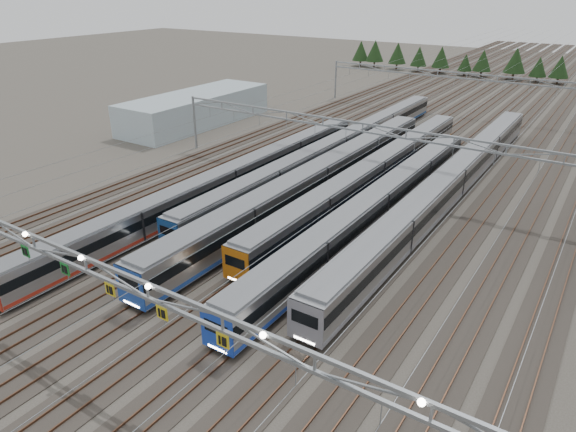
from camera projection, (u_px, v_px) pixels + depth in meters
The scene contains 13 objects.
ground at pixel (103, 356), 35.41m from camera, with size 400.00×400.00×0.00m, color #47423A.
track_bed at pixel (482, 94), 110.81m from camera, with size 54.00×260.00×5.42m.
train_a at pixel (227, 181), 60.97m from camera, with size 2.64×57.38×3.43m.
train_b at pixel (338, 147), 73.43m from camera, with size 2.65×67.23×3.44m.
train_c at pixel (316, 180), 60.59m from camera, with size 3.01×56.56×3.92m.
train_d at pixel (374, 173), 63.21m from camera, with size 2.79×54.69×3.63m.
train_e at pixel (376, 206), 53.88m from camera, with size 2.79×51.35×3.63m.
train_f at pixel (452, 182), 60.29m from camera, with size 2.91×66.21×3.79m.
gantry_near at pixel (84, 268), 32.40m from camera, with size 56.36×0.61×8.08m.
gantry_mid at pixel (362, 135), 63.16m from camera, with size 56.36×0.36×8.00m.
gantry_far at pixel (466, 81), 97.37m from camera, with size 56.36×0.36×8.00m.
west_shed at pixel (196, 109), 92.33m from camera, with size 10.00×30.00×5.40m, color #A9C0CA.
treeline at pixel (486, 61), 136.66m from camera, with size 81.20×5.60×7.02m.
Camera 1 is at (26.15, -16.52, 23.56)m, focal length 32.00 mm.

